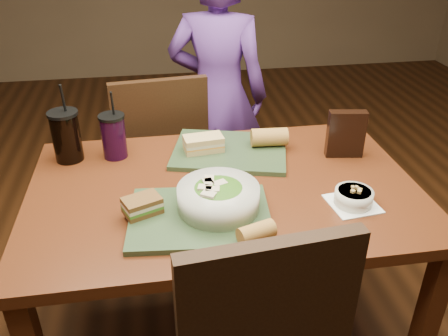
{
  "coord_description": "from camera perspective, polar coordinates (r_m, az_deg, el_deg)",
  "views": [
    {
      "loc": [
        -0.22,
        -1.34,
        1.59
      ],
      "look_at": [
        0.0,
        0.0,
        0.82
      ],
      "focal_mm": 38.0,
      "sensor_mm": 36.0,
      "label": 1
    }
  ],
  "objects": [
    {
      "name": "tray_near",
      "position": [
        1.43,
        -2.9,
        -5.92
      ],
      "size": [
        0.45,
        0.36,
        0.02
      ],
      "primitive_type": "cube",
      "rotation": [
        0.0,
        0.0,
        -0.1
      ],
      "color": "#2B3E24",
      "rests_on": "dining_table"
    },
    {
      "name": "chip_bag",
      "position": [
        1.8,
        14.44,
        3.98
      ],
      "size": [
        0.14,
        0.06,
        0.18
      ],
      "primitive_type": "cube",
      "rotation": [
        0.0,
        0.0,
        -0.16
      ],
      "color": "black",
      "rests_on": "dining_table"
    },
    {
      "name": "baguette_near",
      "position": [
        1.32,
        3.92,
        -7.72
      ],
      "size": [
        0.11,
        0.08,
        0.05
      ],
      "primitive_type": "cylinder",
      "rotation": [
        0.0,
        1.57,
        0.32
      ],
      "color": "#AD7533",
      "rests_on": "tray_near"
    },
    {
      "name": "salad_bowl",
      "position": [
        1.43,
        -0.69,
        -3.4
      ],
      "size": [
        0.25,
        0.25,
        0.08
      ],
      "color": "silver",
      "rests_on": "tray_near"
    },
    {
      "name": "cup_cola",
      "position": [
        1.81,
        -18.44,
        3.7
      ],
      "size": [
        0.11,
        0.11,
        0.29
      ],
      "color": "black",
      "rests_on": "dining_table"
    },
    {
      "name": "diner",
      "position": [
        2.48,
        -0.72,
        8.67
      ],
      "size": [
        0.59,
        0.48,
        1.41
      ],
      "primitive_type": "imported",
      "rotation": [
        0.0,
        0.0,
        2.83
      ],
      "color": "#582E81",
      "rests_on": "ground"
    },
    {
      "name": "sandwich_far",
      "position": [
        1.77,
        -2.49,
        2.97
      ],
      "size": [
        0.15,
        0.1,
        0.06
      ],
      "color": "tan",
      "rests_on": "tray_far"
    },
    {
      "name": "chair_far",
      "position": [
        2.25,
        -7.34,
        1.12
      ],
      "size": [
        0.45,
        0.45,
        0.95
      ],
      "color": "black",
      "rests_on": "ground"
    },
    {
      "name": "tray_far",
      "position": [
        1.8,
        0.69,
        2.05
      ],
      "size": [
        0.49,
        0.42,
        0.02
      ],
      "primitive_type": "cube",
      "rotation": [
        0.0,
        0.0,
        -0.26
      ],
      "color": "#2B3E24",
      "rests_on": "dining_table"
    },
    {
      "name": "sandwich_near",
      "position": [
        1.44,
        -9.81,
        -4.46
      ],
      "size": [
        0.13,
        0.11,
        0.05
      ],
      "color": "#593819",
      "rests_on": "tray_near"
    },
    {
      "name": "soup_bowl",
      "position": [
        1.54,
        15.33,
        -3.39
      ],
      "size": [
        0.16,
        0.16,
        0.06
      ],
      "color": "white",
      "rests_on": "dining_table"
    },
    {
      "name": "cup_berry",
      "position": [
        1.79,
        -13.14,
        3.79
      ],
      "size": [
        0.09,
        0.09,
        0.26
      ],
      "color": "black",
      "rests_on": "dining_table"
    },
    {
      "name": "baguette_far",
      "position": [
        1.81,
        5.46,
        3.72
      ],
      "size": [
        0.14,
        0.08,
        0.07
      ],
      "primitive_type": "cylinder",
      "rotation": [
        0.0,
        1.57,
        -0.07
      ],
      "color": "#AD7533",
      "rests_on": "tray_far"
    },
    {
      "name": "dining_table",
      "position": [
        1.64,
        0.0,
        -4.87
      ],
      "size": [
        1.3,
        0.85,
        0.75
      ],
      "color": "#4E220F",
      "rests_on": "ground"
    }
  ]
}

